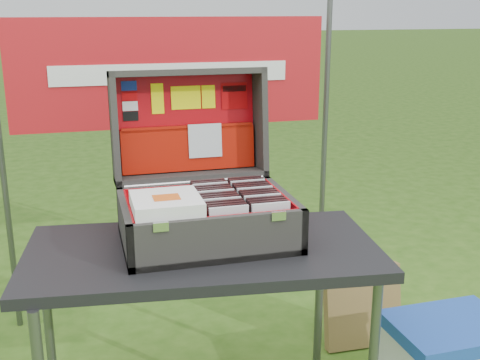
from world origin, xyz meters
name	(u,v)px	position (x,y,z in m)	size (l,w,h in m)	color
table	(205,344)	(-0.07, 0.02, 0.39)	(1.26, 0.63, 0.79)	black
table_top	(203,252)	(-0.07, 0.02, 0.77)	(1.26, 0.63, 0.04)	black
table_leg_bl	(50,335)	(-0.64, 0.27, 0.37)	(0.04, 0.04, 0.75)	#59595B
table_leg_br	(319,300)	(0.50, 0.27, 0.37)	(0.04, 0.04, 0.75)	#59595B
suitcase	(203,159)	(-0.04, 0.13, 1.09)	(0.62, 0.60, 0.60)	#43413D
suitcase_base_bottom	(208,238)	(-0.04, 0.07, 0.80)	(0.62, 0.44, 0.02)	#43413D
suitcase_base_wall_front	(221,241)	(-0.04, -0.14, 0.87)	(0.62, 0.02, 0.17)	#43413D
suitcase_base_wall_back	(196,203)	(-0.04, 0.28, 0.87)	(0.62, 0.02, 0.17)	#43413D
suitcase_base_wall_left	(125,227)	(-0.34, 0.07, 0.87)	(0.02, 0.44, 0.17)	#43413D
suitcase_base_wall_right	(284,213)	(0.25, 0.07, 0.87)	(0.02, 0.44, 0.17)	#43413D
suitcase_liner_floor	(208,234)	(-0.04, 0.07, 0.82)	(0.57, 0.39, 0.01)	#C6000A
suitcase_latch_left	(161,227)	(-0.24, -0.15, 0.94)	(0.05, 0.01, 0.03)	silver
suitcase_latch_right	(279,216)	(0.16, -0.15, 0.94)	(0.05, 0.01, 0.03)	silver
suitcase_hinge	(195,182)	(-0.04, 0.29, 0.95)	(0.02, 0.02, 0.56)	silver
suitcase_lid_back	(186,123)	(-0.04, 0.47, 1.16)	(0.62, 0.44, 0.02)	#43413D
suitcase_lid_rim_far	(187,72)	(-0.04, 0.42, 1.37)	(0.62, 0.02, 0.17)	#43413D
suitcase_lid_rim_near	(191,176)	(-0.04, 0.38, 0.96)	(0.62, 0.02, 0.17)	#43413D
suitcase_lid_rim_left	(114,128)	(-0.34, 0.40, 1.16)	(0.02, 0.44, 0.17)	#43413D
suitcase_lid_rim_right	(260,121)	(0.25, 0.40, 1.16)	(0.02, 0.44, 0.17)	#43413D
suitcase_lid_liner	(187,124)	(-0.04, 0.45, 1.16)	(0.57, 0.39, 0.01)	#C6000A
suitcase_liner_wall_front	(219,236)	(-0.04, -0.12, 0.88)	(0.57, 0.01, 0.14)	#C6000A
suitcase_liner_wall_back	(197,201)	(-0.04, 0.27, 0.88)	(0.57, 0.01, 0.14)	#C6000A
suitcase_liner_wall_left	(129,224)	(-0.32, 0.07, 0.88)	(0.01, 0.39, 0.14)	#C6000A
suitcase_liner_wall_right	(280,210)	(0.24, 0.07, 0.88)	(0.01, 0.39, 0.14)	#C6000A
suitcase_lid_pocket	(189,149)	(-0.04, 0.42, 1.06)	(0.55, 0.18, 0.03)	#A11205
suitcase_pocket_edge	(188,128)	(-0.04, 0.43, 1.15)	(0.54, 0.02, 0.02)	#A11205
suitcase_pocket_cd	(205,141)	(0.02, 0.41, 1.09)	(0.14, 0.14, 0.01)	silver
lid_sticker_cc_a	(129,86)	(-0.27, 0.46, 1.32)	(0.06, 0.04, 0.00)	#1933B2
lid_sticker_cc_b	(130,96)	(-0.27, 0.46, 1.28)	(0.06, 0.04, 0.00)	#B80307
lid_sticker_cc_c	(130,106)	(-0.27, 0.46, 1.24)	(0.06, 0.04, 0.00)	white
lid_sticker_cc_d	(131,116)	(-0.27, 0.45, 1.20)	(0.06, 0.04, 0.00)	black
lid_card_neon_tall	(158,99)	(-0.16, 0.46, 1.27)	(0.05, 0.12, 0.00)	#E7E107
lid_card_neon_main	(186,98)	(-0.04, 0.46, 1.27)	(0.12, 0.09, 0.00)	#E7E107
lid_card_neon_small	(208,97)	(0.05, 0.46, 1.27)	(0.06, 0.09, 0.00)	#E7E107
lid_sticker_band	(234,96)	(0.16, 0.46, 1.27)	(0.11, 0.11, 0.00)	#B80307
lid_sticker_band_bar	(234,89)	(0.16, 0.46, 1.30)	(0.10, 0.02, 0.00)	black
cd_left_0	(229,228)	(0.00, -0.10, 0.90)	(0.14, 0.01, 0.16)	silver
cd_left_1	(227,226)	(0.00, -0.08, 0.90)	(0.14, 0.01, 0.16)	black
cd_left_2	(226,224)	(0.00, -0.05, 0.90)	(0.14, 0.01, 0.16)	black
cd_left_3	(224,221)	(0.00, -0.03, 0.90)	(0.14, 0.01, 0.16)	black
cd_left_4	(222,219)	(0.00, 0.00, 0.90)	(0.14, 0.01, 0.16)	silver
cd_left_5	(221,217)	(0.00, 0.02, 0.90)	(0.14, 0.01, 0.16)	black
cd_left_6	(219,215)	(0.00, 0.05, 0.90)	(0.14, 0.01, 0.16)	black
cd_left_7	(218,213)	(0.00, 0.07, 0.90)	(0.14, 0.01, 0.16)	black
cd_left_8	(216,210)	(0.00, 0.09, 0.90)	(0.14, 0.01, 0.16)	silver
cd_left_9	(215,208)	(0.00, 0.12, 0.90)	(0.14, 0.01, 0.16)	black
cd_left_10	(213,206)	(0.00, 0.14, 0.90)	(0.14, 0.01, 0.16)	black
cd_left_11	(212,204)	(0.00, 0.17, 0.90)	(0.14, 0.01, 0.16)	black
cd_left_12	(211,203)	(0.00, 0.19, 0.90)	(0.14, 0.01, 0.16)	silver
cd_left_13	(209,201)	(0.00, 0.22, 0.90)	(0.14, 0.01, 0.16)	black
cd_left_14	(208,199)	(0.00, 0.24, 0.90)	(0.14, 0.01, 0.16)	black
cd_right_0	(271,224)	(0.14, -0.10, 0.90)	(0.14, 0.01, 0.16)	silver
cd_right_1	(269,222)	(0.14, -0.08, 0.90)	(0.14, 0.01, 0.16)	black
cd_right_2	(266,220)	(0.14, -0.05, 0.90)	(0.14, 0.01, 0.16)	black
cd_right_3	(264,218)	(0.14, -0.03, 0.90)	(0.14, 0.01, 0.16)	black
cd_right_4	(262,215)	(0.14, 0.00, 0.90)	(0.14, 0.01, 0.16)	silver
cd_right_5	(260,213)	(0.14, 0.02, 0.90)	(0.14, 0.01, 0.16)	black
cd_right_6	(258,211)	(0.14, 0.05, 0.90)	(0.14, 0.01, 0.16)	black
cd_right_7	(257,209)	(0.14, 0.07, 0.90)	(0.14, 0.01, 0.16)	black
cd_right_8	(255,207)	(0.14, 0.09, 0.90)	(0.14, 0.01, 0.16)	silver
cd_right_9	(253,205)	(0.14, 0.12, 0.90)	(0.14, 0.01, 0.16)	black
cd_right_10	(251,203)	(0.14, 0.14, 0.90)	(0.14, 0.01, 0.16)	black
cd_right_11	(249,201)	(0.14, 0.17, 0.90)	(0.14, 0.01, 0.16)	black
cd_right_12	(248,199)	(0.14, 0.19, 0.90)	(0.14, 0.01, 0.16)	silver
cd_right_13	(246,198)	(0.14, 0.22, 0.90)	(0.14, 0.01, 0.16)	black
cd_right_14	(244,196)	(0.14, 0.24, 0.90)	(0.14, 0.01, 0.16)	black
songbook_0	(166,209)	(-0.20, -0.01, 0.96)	(0.23, 0.23, 0.01)	white
songbook_1	(166,207)	(-0.20, -0.01, 0.96)	(0.23, 0.23, 0.01)	white
songbook_2	(166,206)	(-0.20, -0.01, 0.97)	(0.23, 0.23, 0.01)	white
songbook_3	(166,205)	(-0.20, -0.01, 0.97)	(0.23, 0.23, 0.01)	white
songbook_4	(166,203)	(-0.20, -0.01, 0.98)	(0.23, 0.23, 0.01)	white
songbook_5	(166,202)	(-0.20, -0.01, 0.98)	(0.23, 0.23, 0.01)	white
songbook_6	(166,200)	(-0.20, -0.01, 0.99)	(0.23, 0.23, 0.01)	white
songbook_7	(166,199)	(-0.20, -0.01, 0.99)	(0.23, 0.23, 0.01)	white
songbook_8	(166,198)	(-0.20, -0.01, 1.00)	(0.23, 0.23, 0.01)	white
songbook_graphic	(166,197)	(-0.20, -0.02, 1.00)	(0.09, 0.07, 0.00)	#D85919
cooler_lid	(451,329)	(0.90, -0.11, 0.39)	(0.47, 0.36, 0.06)	#1B47AA
cardboard_box	(362,306)	(0.81, 0.46, 0.20)	(0.39, 0.06, 0.41)	olive
banner_post_left	(3,170)	(-0.85, 1.10, 0.85)	(0.03, 0.03, 1.70)	#59595B
banner_post_right	(324,149)	(0.85, 1.10, 0.85)	(0.03, 0.03, 1.70)	#59595B
banner	(172,73)	(0.00, 1.09, 1.30)	(1.60, 0.01, 0.55)	#B3141B
banner_text	(172,73)	(0.00, 1.08, 1.30)	(1.20, 0.00, 0.10)	white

